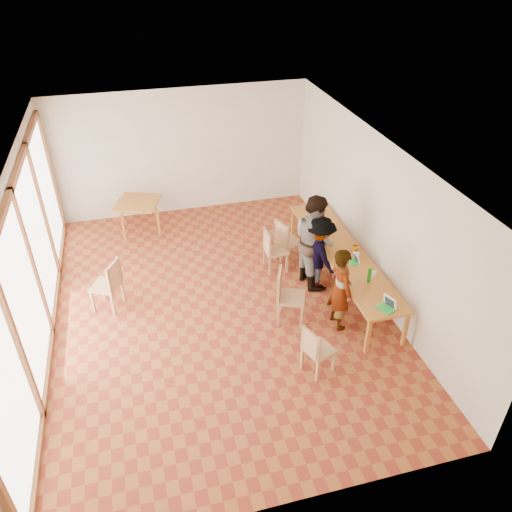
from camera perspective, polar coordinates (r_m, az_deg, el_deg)
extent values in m
plane|color=#9B5225|center=(9.44, -4.43, -5.69)|extent=(8.00, 8.00, 0.00)
cube|color=beige|center=(12.14, -8.44, 11.64)|extent=(6.00, 0.10, 3.00)
cube|color=beige|center=(5.63, 3.18, -18.90)|extent=(6.00, 0.10, 3.00)
cube|color=beige|center=(9.46, 13.34, 4.47)|extent=(0.10, 8.00, 3.00)
cube|color=white|center=(8.69, -24.39, -0.68)|extent=(0.10, 8.00, 3.00)
cube|color=white|center=(7.89, -5.38, 11.55)|extent=(6.00, 8.00, 0.04)
cube|color=#BB7E29|center=(9.72, 9.87, 0.44)|extent=(0.80, 4.00, 0.05)
cube|color=#BB7E29|center=(8.46, 12.67, -8.99)|extent=(0.06, 0.06, 0.70)
cube|color=#BB7E29|center=(11.34, 4.27, 3.79)|extent=(0.06, 0.06, 0.70)
cube|color=#BB7E29|center=(8.75, 16.71, -8.06)|extent=(0.06, 0.06, 0.70)
cube|color=#BB7E29|center=(11.55, 7.48, 4.20)|extent=(0.06, 0.06, 0.70)
cube|color=#BB7E29|center=(11.67, -13.38, 5.95)|extent=(0.90, 0.90, 0.05)
cube|color=#BB7E29|center=(11.51, -14.94, 3.16)|extent=(0.05, 0.05, 0.70)
cube|color=#BB7E29|center=(12.20, -15.08, 4.94)|extent=(0.05, 0.05, 0.70)
cube|color=#BB7E29|center=(11.51, -11.09, 3.71)|extent=(0.05, 0.05, 0.70)
cube|color=#BB7E29|center=(12.20, -11.44, 5.46)|extent=(0.05, 0.05, 0.70)
cube|color=tan|center=(8.00, 7.20, -10.58)|extent=(0.54, 0.54, 0.04)
cube|color=tan|center=(7.74, 6.29, -9.92)|extent=(0.19, 0.40, 0.43)
cube|color=tan|center=(8.84, 4.03, -4.77)|extent=(0.62, 0.62, 0.05)
cube|color=tan|center=(8.68, 2.68, -3.24)|extent=(0.22, 0.46, 0.50)
cube|color=tan|center=(10.16, 2.30, 0.61)|extent=(0.44, 0.44, 0.04)
cube|color=tan|center=(9.97, 1.27, 1.62)|extent=(0.05, 0.43, 0.45)
cube|color=tan|center=(10.40, 3.79, 1.62)|extent=(0.59, 0.59, 0.04)
cube|color=tan|center=(10.15, 2.93, 2.52)|extent=(0.20, 0.45, 0.48)
cube|color=tan|center=(9.51, -16.80, -3.28)|extent=(0.63, 0.63, 0.04)
cube|color=tan|center=(9.26, -15.91, -2.15)|extent=(0.26, 0.44, 0.49)
imported|color=gray|center=(8.65, 9.63, -3.70)|extent=(0.43, 0.61, 1.57)
imported|color=gray|center=(9.60, 6.66, 1.81)|extent=(0.82, 1.00, 1.88)
imported|color=gray|center=(9.55, 7.27, 0.30)|extent=(0.76, 1.08, 1.53)
cube|color=green|center=(8.42, 14.56, -5.85)|extent=(0.28, 0.32, 0.03)
cube|color=white|center=(8.42, 15.08, -5.07)|extent=(0.17, 0.26, 0.22)
cube|color=green|center=(9.41, 10.95, -0.68)|extent=(0.16, 0.22, 0.02)
cube|color=white|center=(9.39, 11.42, -0.20)|extent=(0.07, 0.20, 0.18)
cube|color=green|center=(10.30, 8.00, 2.92)|extent=(0.22, 0.29, 0.03)
cube|color=white|center=(10.30, 8.52, 3.49)|extent=(0.10, 0.26, 0.23)
imported|color=orange|center=(9.76, 11.27, 0.94)|extent=(0.16, 0.16, 0.10)
cylinder|color=#137716|center=(8.89, 12.81, -2.16)|extent=(0.07, 0.07, 0.28)
cylinder|color=silver|center=(9.12, 13.38, -1.97)|extent=(0.07, 0.07, 0.09)
cylinder|color=white|center=(9.61, 11.52, 0.20)|extent=(0.08, 0.08, 0.06)
cube|color=#E04D7D|center=(9.75, 11.11, 0.61)|extent=(0.05, 0.10, 0.01)
cube|color=black|center=(9.94, 7.45, 1.93)|extent=(0.16, 0.26, 0.09)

